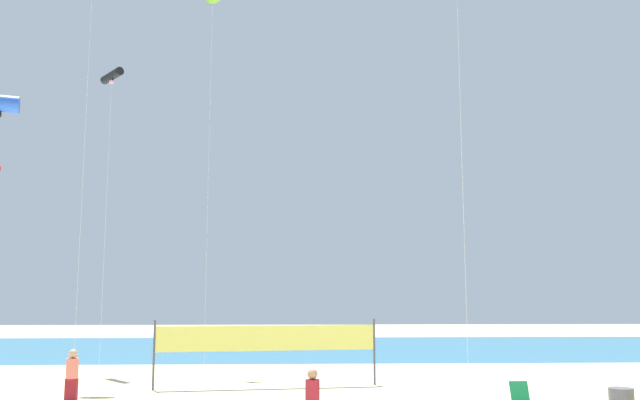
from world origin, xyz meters
The scene contains 6 objects.
ocean_band centered at (0.00, 28.27, 0.00)m, with size 120.00×20.00×0.01m, color teal.
beachgoer_maroon_shirt centered at (-0.01, 2.12, 0.81)m, with size 0.35×0.35×1.52m.
beachgoer_coral_shirt centered at (-7.27, 6.95, 0.86)m, with size 0.37×0.37×1.61m.
folding_beach_chair centered at (5.84, 4.38, 0.47)m, with size 0.52×0.65×0.89m.
volleyball_net centered at (-1.41, 10.24, 1.63)m, with size 7.96×1.10×2.40m.
kite_black_tube centered at (-9.11, 16.51, 13.49)m, with size 1.43×1.68×13.75m.
Camera 1 is at (-0.49, -14.55, 3.30)m, focal length 37.77 mm.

